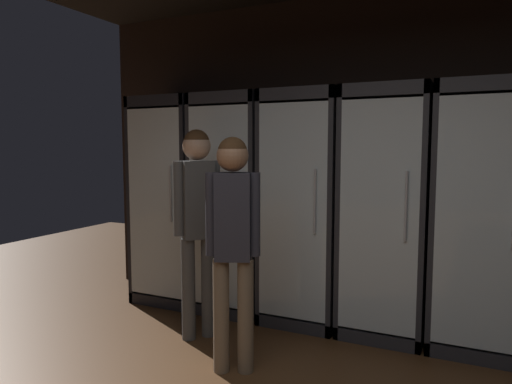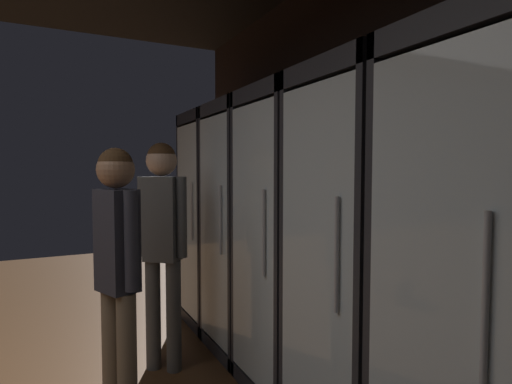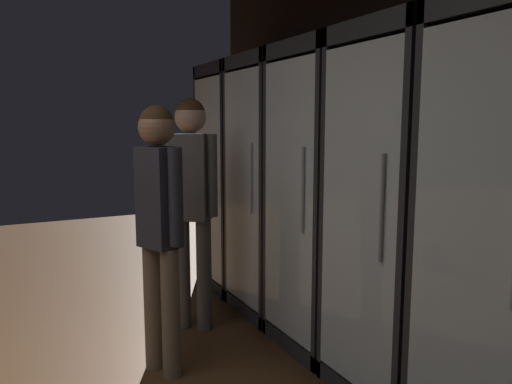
{
  "view_description": "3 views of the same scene",
  "coord_description": "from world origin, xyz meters",
  "px_view_note": "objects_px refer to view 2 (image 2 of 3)",
  "views": [
    {
      "loc": [
        0.54,
        -1.03,
        1.5
      ],
      "look_at": [
        -1.06,
        2.35,
        1.13
      ],
      "focal_mm": 32.63,
      "sensor_mm": 36.0,
      "label": 1
    },
    {
      "loc": [
        1.5,
        1.28,
        1.44
      ],
      "look_at": [
        -1.15,
        2.6,
        1.28
      ],
      "focal_mm": 28.89,
      "sensor_mm": 36.0,
      "label": 2
    },
    {
      "loc": [
        1.8,
        0.85,
        1.46
      ],
      "look_at": [
        -1.34,
        2.45,
        0.96
      ],
      "focal_mm": 34.29,
      "sensor_mm": 36.0,
      "label": 3
    }
  ],
  "objects_px": {
    "cooler_center": "(299,243)",
    "shopper_near": "(117,256)",
    "cooler_right": "(370,264)",
    "cooler_far_right": "(498,303)",
    "shopper_far": "(162,230)",
    "cooler_far_left": "(222,219)",
    "cooler_left": "(253,229)"
  },
  "relations": [
    {
      "from": "cooler_center",
      "to": "shopper_near",
      "type": "distance_m",
      "value": 1.13
    },
    {
      "from": "cooler_right",
      "to": "cooler_far_right",
      "type": "xyz_separation_m",
      "value": [
        0.67,
        -0.0,
        -0.0
      ]
    },
    {
      "from": "cooler_right",
      "to": "shopper_far",
      "type": "distance_m",
      "value": 1.49
    },
    {
      "from": "cooler_center",
      "to": "shopper_near",
      "type": "bearing_deg",
      "value": -95.73
    },
    {
      "from": "cooler_right",
      "to": "shopper_near",
      "type": "height_order",
      "value": "cooler_right"
    },
    {
      "from": "cooler_center",
      "to": "cooler_far_right",
      "type": "height_order",
      "value": "same"
    },
    {
      "from": "cooler_far_left",
      "to": "shopper_near",
      "type": "distance_m",
      "value": 1.66
    },
    {
      "from": "cooler_right",
      "to": "cooler_far_right",
      "type": "distance_m",
      "value": 0.67
    },
    {
      "from": "cooler_far_left",
      "to": "cooler_right",
      "type": "relative_size",
      "value": 1.0
    },
    {
      "from": "shopper_far",
      "to": "cooler_right",
      "type": "bearing_deg",
      "value": 29.94
    },
    {
      "from": "cooler_left",
      "to": "shopper_near",
      "type": "distance_m",
      "value": 1.25
    },
    {
      "from": "cooler_left",
      "to": "shopper_near",
      "type": "bearing_deg",
      "value": -63.5
    },
    {
      "from": "cooler_far_right",
      "to": "cooler_center",
      "type": "bearing_deg",
      "value": -179.96
    },
    {
      "from": "cooler_left",
      "to": "shopper_far",
      "type": "relative_size",
      "value": 1.2
    },
    {
      "from": "cooler_left",
      "to": "cooler_center",
      "type": "distance_m",
      "value": 0.67
    },
    {
      "from": "shopper_near",
      "to": "shopper_far",
      "type": "xyz_separation_m",
      "value": [
        -0.51,
        0.38,
        0.06
      ]
    },
    {
      "from": "cooler_far_left",
      "to": "cooler_left",
      "type": "bearing_deg",
      "value": -0.02
    },
    {
      "from": "cooler_far_right",
      "to": "cooler_left",
      "type": "bearing_deg",
      "value": -179.97
    },
    {
      "from": "cooler_far_left",
      "to": "shopper_far",
      "type": "height_order",
      "value": "cooler_far_left"
    },
    {
      "from": "cooler_right",
      "to": "cooler_far_left",
      "type": "bearing_deg",
      "value": -179.94
    },
    {
      "from": "cooler_far_right",
      "to": "shopper_far",
      "type": "relative_size",
      "value": 1.2
    },
    {
      "from": "shopper_far",
      "to": "cooler_center",
      "type": "bearing_deg",
      "value": 50.02
    },
    {
      "from": "cooler_right",
      "to": "shopper_near",
      "type": "distance_m",
      "value": 1.37
    },
    {
      "from": "cooler_far_right",
      "to": "cooler_far_left",
      "type": "bearing_deg",
      "value": -179.98
    },
    {
      "from": "cooler_right",
      "to": "cooler_center",
      "type": "bearing_deg",
      "value": -179.82
    },
    {
      "from": "cooler_right",
      "to": "shopper_near",
      "type": "bearing_deg",
      "value": -124.89
    },
    {
      "from": "cooler_left",
      "to": "shopper_far",
      "type": "distance_m",
      "value": 0.75
    },
    {
      "from": "cooler_right",
      "to": "shopper_near",
      "type": "relative_size",
      "value": 1.26
    },
    {
      "from": "shopper_far",
      "to": "shopper_near",
      "type": "bearing_deg",
      "value": -36.47
    },
    {
      "from": "cooler_far_left",
      "to": "cooler_center",
      "type": "xyz_separation_m",
      "value": [
        1.34,
        0.0,
        -0.01
      ]
    },
    {
      "from": "cooler_center",
      "to": "cooler_right",
      "type": "height_order",
      "value": "same"
    },
    {
      "from": "cooler_left",
      "to": "cooler_far_left",
      "type": "bearing_deg",
      "value": 179.98
    }
  ]
}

